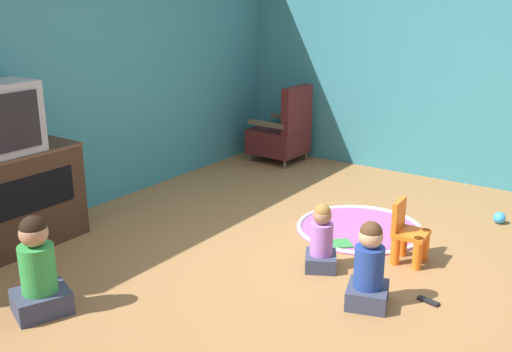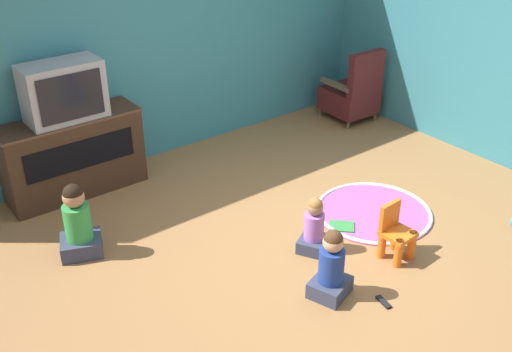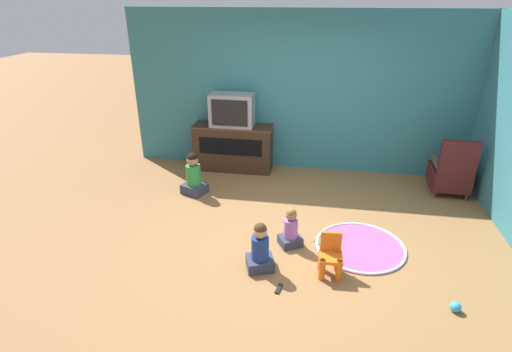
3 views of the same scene
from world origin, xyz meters
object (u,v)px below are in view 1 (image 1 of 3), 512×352
object	(u,v)px
child_watching_center	(321,241)
remote_control	(428,301)
child_watching_right	(369,269)
book	(337,245)
yellow_kid_chair	(408,237)
black_armchair	(282,134)
child_watching_left	(38,272)
toy_ball	(499,218)

from	to	relation	value
child_watching_center	remote_control	size ratio (longest dim) A/B	3.26
child_watching_right	book	xyz separation A→B (m)	(0.72, 0.60, -0.24)
yellow_kid_chair	remote_control	distance (m)	0.66
book	remote_control	xyz separation A→B (m)	(-0.47, -0.93, -0.00)
black_armchair	child_watching_left	distance (m)	3.92
yellow_kid_chair	child_watching_right	bearing A→B (deg)	178.65
toy_ball	remote_control	size ratio (longest dim) A/B	0.67
black_armchair	book	world-z (taller)	black_armchair
yellow_kid_chair	black_armchair	bearing A→B (deg)	48.05
black_armchair	child_watching_left	size ratio (longest dim) A/B	1.40
yellow_kid_chair	book	world-z (taller)	yellow_kid_chair
book	child_watching_left	bearing A→B (deg)	17.46
yellow_kid_chair	remote_control	world-z (taller)	yellow_kid_chair
black_armchair	child_watching_center	distance (m)	2.91
child_watching_right	remote_control	bearing A→B (deg)	-71.07
toy_ball	book	xyz separation A→B (m)	(-1.26, 0.95, -0.04)
yellow_kid_chair	book	bearing A→B (deg)	91.15
child_watching_center	child_watching_right	size ratio (longest dim) A/B	0.87
child_watching_left	remote_control	size ratio (longest dim) A/B	4.26
child_watching_left	child_watching_center	xyz separation A→B (m)	(1.59, -1.16, -0.07)
book	child_watching_right	bearing A→B (deg)	85.03
child_watching_left	child_watching_center	world-z (taller)	child_watching_left
black_armchair	child_watching_center	xyz separation A→B (m)	(-2.28, -1.80, -0.12)
child_watching_right	book	bearing A→B (deg)	21.00
child_watching_left	book	bearing A→B (deg)	-6.52
black_armchair	yellow_kid_chair	size ratio (longest dim) A/B	1.92
child_watching_left	book	world-z (taller)	child_watching_left
yellow_kid_chair	remote_control	bearing A→B (deg)	-149.05
toy_ball	child_watching_right	bearing A→B (deg)	169.86
toy_ball	yellow_kid_chair	bearing A→B (deg)	162.37
child_watching_right	toy_ball	xyz separation A→B (m)	(1.99, -0.36, -0.20)
black_armchair	book	size ratio (longest dim) A/B	3.30
yellow_kid_chair	toy_ball	xyz separation A→B (m)	(1.22, -0.39, -0.15)
child_watching_left	remote_control	world-z (taller)	child_watching_left
child_watching_left	child_watching_center	distance (m)	1.97
black_armchair	toy_ball	xyz separation A→B (m)	(-0.59, -2.67, -0.29)
toy_ball	child_watching_center	bearing A→B (deg)	152.81
yellow_kid_chair	toy_ball	size ratio (longest dim) A/B	4.61
toy_ball	book	size ratio (longest dim) A/B	0.37
child_watching_right	book	world-z (taller)	child_watching_right
child_watching_center	book	xyz separation A→B (m)	(0.43, 0.08, -0.21)
yellow_kid_chair	child_watching_left	world-z (taller)	child_watching_left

